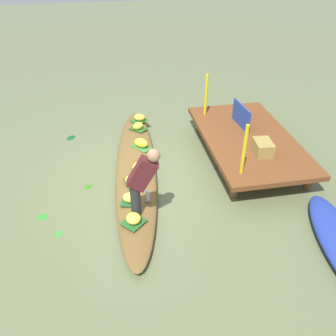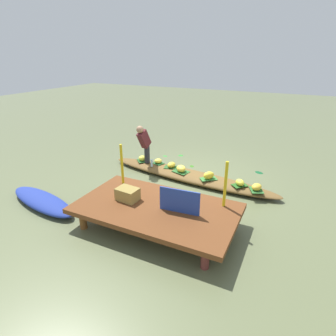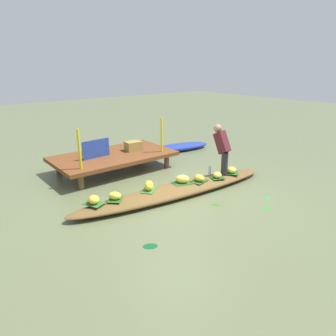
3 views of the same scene
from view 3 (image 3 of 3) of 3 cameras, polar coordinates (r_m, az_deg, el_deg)
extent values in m
plane|color=#5E6643|center=(7.10, 1.70, -4.82)|extent=(40.00, 40.00, 0.00)
cube|color=brown|center=(8.68, -9.88, 2.15)|extent=(3.20, 1.80, 0.10)
cylinder|color=brown|center=(7.61, -15.54, -2.44)|extent=(0.14, 0.14, 0.35)
cylinder|color=brown|center=(8.84, -0.25, 1.20)|extent=(0.14, 0.14, 0.35)
cylinder|color=brown|center=(8.89, -19.29, 0.22)|extent=(0.14, 0.14, 0.35)
cylinder|color=brown|center=(9.97, -5.41, 3.12)|extent=(0.14, 0.14, 0.35)
ellipsoid|color=brown|center=(7.06, 1.71, -4.02)|extent=(5.10, 1.26, 0.21)
ellipsoid|color=navy|center=(10.62, 2.09, 3.82)|extent=(2.27, 1.02, 0.23)
cube|color=#367832|center=(6.78, -3.48, -3.97)|extent=(0.49, 0.46, 0.01)
ellipsoid|color=yellow|center=(6.75, -3.50, -3.20)|extent=(0.33, 0.36, 0.20)
cube|color=#2B652A|center=(6.31, -13.31, -6.27)|extent=(0.41, 0.46, 0.01)
ellipsoid|color=gold|center=(6.28, -13.37, -5.61)|extent=(0.30, 0.33, 0.16)
cube|color=#255925|center=(7.95, 11.45, -0.87)|extent=(0.45, 0.45, 0.01)
ellipsoid|color=yellow|center=(7.93, 11.49, -0.34)|extent=(0.31, 0.30, 0.16)
cube|color=#205727|center=(7.56, 8.97, -1.75)|extent=(0.37, 0.33, 0.01)
ellipsoid|color=yellow|center=(7.54, 9.00, -1.26)|extent=(0.29, 0.29, 0.14)
cube|color=#24571C|center=(6.41, -9.60, -5.61)|extent=(0.43, 0.44, 0.01)
ellipsoid|color=yellow|center=(6.38, -9.63, -4.99)|extent=(0.31, 0.32, 0.15)
cube|color=#286128|center=(7.18, 2.62, -2.67)|extent=(0.51, 0.43, 0.01)
ellipsoid|color=yellow|center=(7.14, 2.63, -2.00)|extent=(0.39, 0.39, 0.18)
cube|color=#295622|center=(7.30, 5.70, -2.36)|extent=(0.46, 0.36, 0.01)
ellipsoid|color=gold|center=(7.28, 5.71, -1.81)|extent=(0.24, 0.31, 0.15)
cylinder|color=#28282D|center=(7.76, 10.24, 0.82)|extent=(0.16, 0.16, 0.55)
cube|color=#511C20|center=(7.72, 9.81, 4.61)|extent=(0.23, 0.51, 0.59)
sphere|color=#9E7556|center=(7.77, 9.05, 7.13)|extent=(0.20, 0.20, 0.20)
cylinder|color=#ABC8DF|center=(7.76, 7.60, -0.36)|extent=(0.06, 0.06, 0.21)
cube|color=#233E95|center=(8.38, -12.97, 3.42)|extent=(0.79, 0.10, 0.48)
cylinder|color=gold|center=(7.52, -15.84, 3.31)|extent=(0.06, 0.06, 0.95)
cylinder|color=gold|center=(8.69, -1.17, 6.01)|extent=(0.06, 0.06, 0.95)
cube|color=olive|center=(8.97, -6.34, 4.03)|extent=(0.47, 0.36, 0.26)
ellipsoid|color=#104D25|center=(5.23, -3.25, -14.01)|extent=(0.30, 0.27, 0.01)
ellipsoid|color=#2D832B|center=(6.75, 17.47, -6.97)|extent=(0.20, 0.20, 0.01)
ellipsoid|color=#318C30|center=(7.24, 17.64, -5.20)|extent=(0.18, 0.15, 0.01)
ellipsoid|color=#306E1A|center=(6.65, 8.66, -6.68)|extent=(0.20, 0.22, 0.01)
camera|label=1|loc=(10.93, 28.77, 22.76)|focal=37.24mm
camera|label=2|loc=(11.68, -32.29, 18.14)|focal=29.70mm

